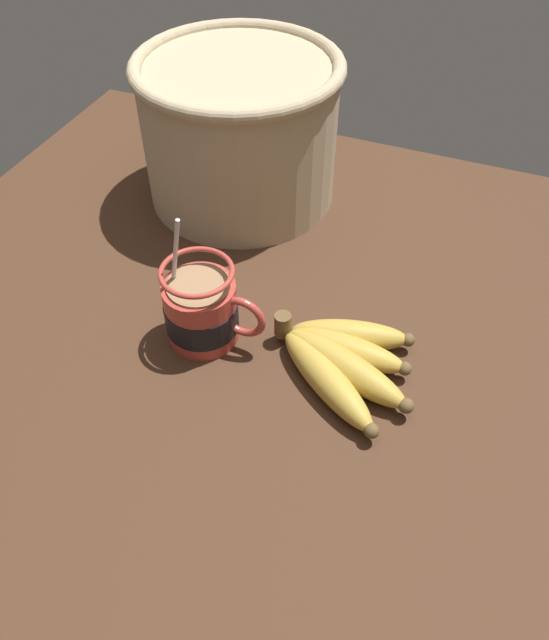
% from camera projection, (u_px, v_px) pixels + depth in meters
% --- Properties ---
extents(table, '(1.04, 1.04, 0.03)m').
position_uv_depth(table, '(254.00, 369.00, 0.74)').
color(table, '#422819').
rests_on(table, ground).
extents(coffee_mug, '(0.13, 0.09, 0.17)m').
position_uv_depth(coffee_mug, '(202.00, 310.00, 0.72)').
color(coffee_mug, '#B23D33').
rests_on(coffee_mug, table).
extents(banana_bunch, '(0.18, 0.17, 0.04)m').
position_uv_depth(banana_bunch, '(342.00, 359.00, 0.70)').
color(banana_bunch, brown).
rests_on(banana_bunch, table).
extents(woven_basket, '(0.29, 0.29, 0.21)m').
position_uv_depth(woven_basket, '(240.00, 128.00, 0.88)').
color(woven_basket, tan).
rests_on(woven_basket, table).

